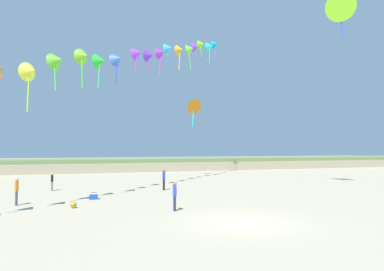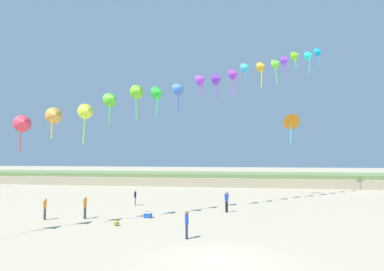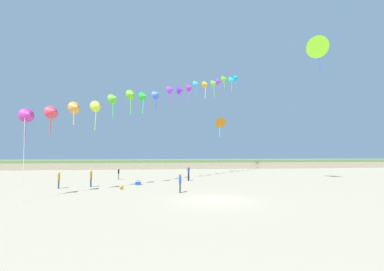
{
  "view_description": "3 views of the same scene",
  "coord_description": "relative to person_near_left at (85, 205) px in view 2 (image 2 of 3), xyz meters",
  "views": [
    {
      "loc": [
        -7.3,
        -14.49,
        3.44
      ],
      "look_at": [
        1.29,
        11.23,
        4.48
      ],
      "focal_mm": 32.0,
      "sensor_mm": 36.0,
      "label": 1
    },
    {
      "loc": [
        1.27,
        -15.58,
        4.75
      ],
      "look_at": [
        -2.8,
        9.28,
        6.2
      ],
      "focal_mm": 32.0,
      "sensor_mm": 36.0,
      "label": 2
    },
    {
      "loc": [
        -3.72,
        -18.22,
        3.4
      ],
      "look_at": [
        -0.07,
        13.45,
        5.55
      ],
      "focal_mm": 24.0,
      "sensor_mm": 36.0,
      "label": 3
    }
  ],
  "objects": [
    {
      "name": "ground_plane",
      "position": [
        10.8,
        -8.61,
        -0.99
      ],
      "size": [
        240.0,
        240.0,
        0.0
      ],
      "primitive_type": "plane",
      "color": "tan"
    },
    {
      "name": "person_near_left",
      "position": [
        0.0,
        0.0,
        0.0
      ],
      "size": [
        0.23,
        0.6,
        1.71
      ],
      "color": "#474C56",
      "rests_on": "ground"
    },
    {
      "name": "person_near_right",
      "position": [
        10.28,
        4.59,
        0.01
      ],
      "size": [
        0.4,
        0.56,
        1.74
      ],
      "color": "black",
      "rests_on": "ground"
    },
    {
      "name": "kite_banner_string",
      "position": [
        8.68,
        6.13,
        10.66
      ],
      "size": [
        25.23,
        27.2,
        18.0
      ],
      "color": "#C9319D"
    },
    {
      "name": "beach_ball",
      "position": [
        3.3,
        -2.03,
        -0.81
      ],
      "size": [
        0.36,
        0.36,
        0.36
      ],
      "color": "orange",
      "rests_on": "ground"
    },
    {
      "name": "dune_ridge",
      "position": [
        10.8,
        31.56,
        -0.07
      ],
      "size": [
        120.0,
        11.0,
        1.86
      ],
      "color": "tan",
      "rests_on": "ground"
    },
    {
      "name": "large_kite_mid_trail",
      "position": [
        17.06,
        17.11,
        7.74
      ],
      "size": [
        2.18,
        1.7,
        3.64
      ],
      "color": "orange"
    },
    {
      "name": "person_far_left",
      "position": [
        8.6,
        -4.81,
        -0.06
      ],
      "size": [
        0.22,
        0.56,
        1.6
      ],
      "color": "#282D4C",
      "rests_on": "ground"
    },
    {
      "name": "person_mid_center",
      "position": [
        1.53,
        7.03,
        -0.13
      ],
      "size": [
        0.25,
        0.51,
        1.49
      ],
      "color": "#726656",
      "rests_on": "ground"
    },
    {
      "name": "beach_cooler",
      "position": [
        4.54,
        1.13,
        -0.78
      ],
      "size": [
        0.58,
        0.41,
        0.46
      ],
      "color": "blue",
      "rests_on": "ground"
    },
    {
      "name": "person_far_right",
      "position": [
        -2.74,
        -0.84,
        -0.06
      ],
      "size": [
        0.22,
        0.56,
        1.6
      ],
      "color": "#474C56",
      "rests_on": "ground"
    }
  ]
}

